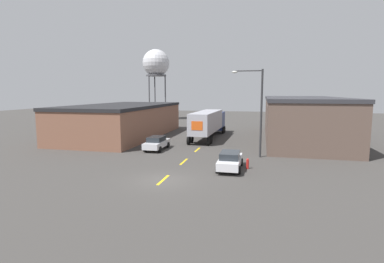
# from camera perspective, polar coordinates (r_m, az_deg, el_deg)

# --- Properties ---
(ground_plane) EXTENTS (160.00, 160.00, 0.00)m
(ground_plane) POSITION_cam_1_polar(r_m,az_deg,el_deg) (22.03, -5.64, -9.27)
(ground_plane) COLOR #3D3A38
(road_centerline) EXTENTS (0.20, 14.35, 0.01)m
(road_centerline) POSITION_cam_1_polar(r_m,az_deg,el_deg) (27.62, -1.58, -5.76)
(road_centerline) COLOR gold
(road_centerline) RESTS_ON ground_plane
(warehouse_left) EXTENTS (10.51, 22.53, 4.58)m
(warehouse_left) POSITION_cam_1_polar(r_m,az_deg,el_deg) (44.30, -12.97, 2.08)
(warehouse_left) COLOR brown
(warehouse_left) RESTS_ON ground_plane
(warehouse_right) EXTENTS (9.33, 24.06, 5.68)m
(warehouse_right) POSITION_cam_1_polar(r_m,az_deg,el_deg) (42.33, 20.17, 2.31)
(warehouse_right) COLOR brown
(warehouse_right) RESTS_ON ground_plane
(semi_truck) EXTENTS (3.14, 13.94, 3.76)m
(semi_truck) POSITION_cam_1_polar(r_m,az_deg,el_deg) (41.57, 3.23, 1.89)
(semi_truck) COLOR navy
(semi_truck) RESTS_ON ground_plane
(parked_car_left_far) EXTENTS (1.93, 4.56, 1.48)m
(parked_car_left_far) POSITION_cam_1_polar(r_m,az_deg,el_deg) (33.41, -6.74, -2.13)
(parked_car_left_far) COLOR silver
(parked_car_left_far) RESTS_ON ground_plane
(parked_car_right_near) EXTENTS (1.93, 4.56, 1.48)m
(parked_car_right_near) POSITION_cam_1_polar(r_m,az_deg,el_deg) (24.99, 7.25, -5.42)
(parked_car_right_near) COLOR silver
(parked_car_right_near) RESTS_ON ground_plane
(water_tower) EXTENTS (6.06, 6.06, 15.92)m
(water_tower) POSITION_cam_1_polar(r_m,az_deg,el_deg) (69.90, -6.87, 12.71)
(water_tower) COLOR #47474C
(water_tower) RESTS_ON ground_plane
(street_lamp) EXTENTS (3.00, 0.32, 8.52)m
(street_lamp) POSITION_cam_1_polar(r_m,az_deg,el_deg) (29.65, 12.41, 4.67)
(street_lamp) COLOR #2D2D30
(street_lamp) RESTS_ON ground_plane
(fire_hydrant) EXTENTS (0.22, 0.22, 0.88)m
(fire_hydrant) POSITION_cam_1_polar(r_m,az_deg,el_deg) (25.46, 10.54, -6.03)
(fire_hydrant) COLOR red
(fire_hydrant) RESTS_ON ground_plane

